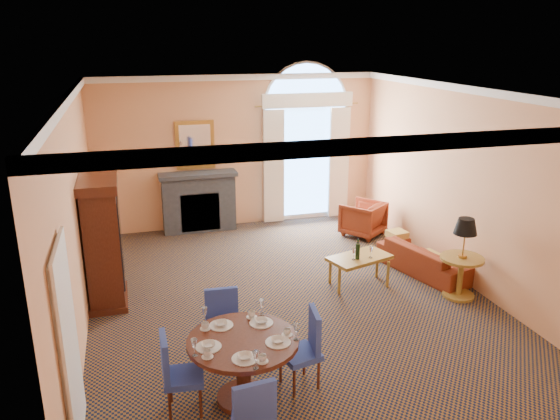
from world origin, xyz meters
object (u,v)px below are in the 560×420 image
object	(u,v)px
armoire	(103,244)
armchair	(363,219)
coffee_table	(359,259)
side_table	(463,250)
dining_table	(243,355)
sofa	(425,259)

from	to	relation	value
armoire	armchair	world-z (taller)	armoire
armoire	coffee_table	bearing A→B (deg)	-7.78
armchair	side_table	xyz separation A→B (m)	(0.30, -3.02, 0.44)
dining_table	coffee_table	xyz separation A→B (m)	(2.46, 2.41, -0.11)
armoire	coffee_table	distance (m)	4.03
coffee_table	side_table	size ratio (longest dim) A/B	0.88
dining_table	sofa	xyz separation A→B (m)	(3.76, 2.56, -0.33)
armchair	sofa	bearing A→B (deg)	60.15
armoire	coffee_table	world-z (taller)	armoire
sofa	dining_table	bearing A→B (deg)	108.24
armchair	coffee_table	bearing A→B (deg)	27.57
armoire	coffee_table	xyz separation A→B (m)	(3.96, -0.54, -0.48)
dining_table	armoire	bearing A→B (deg)	117.06
armoire	sofa	xyz separation A→B (m)	(5.27, -0.38, -0.69)
armoire	sofa	size ratio (longest dim) A/B	1.12
dining_table	sofa	distance (m)	4.57
coffee_table	side_table	bearing A→B (deg)	-47.88
side_table	dining_table	bearing A→B (deg)	-157.35
armoire	sofa	bearing A→B (deg)	-4.16
dining_table	armchair	world-z (taller)	dining_table
armoire	side_table	world-z (taller)	armoire
armoire	side_table	distance (m)	5.49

